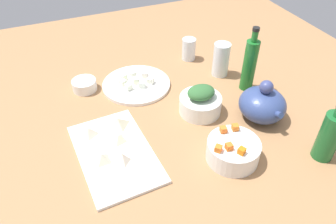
{
  "coord_description": "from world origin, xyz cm",
  "views": [
    {
      "loc": [
        73.47,
        -30.66,
        74.61
      ],
      "look_at": [
        0.0,
        0.0,
        8.0
      ],
      "focal_mm": 35.0,
      "sensor_mm": 36.0,
      "label": 1
    }
  ],
  "objects": [
    {
      "name": "dumpling_4",
      "position": [
        -4.32,
        -15.47,
        5.49
      ],
      "size": [
        6.01,
        6.63,
        2.98
      ],
      "primitive_type": "pyramid",
      "rotation": [
        0.0,
        0.0,
        4.87
      ],
      "color": "beige",
      "rests_on": "cutting_board"
    },
    {
      "name": "carrot_cube_2",
      "position": [
        15.81,
        10.71,
        10.14
      ],
      "size": [
        2.1,
        2.1,
        1.8
      ],
      "primitive_type": "cube",
      "rotation": [
        0.0,
        0.0,
        2.96
      ],
      "color": "orange",
      "rests_on": "bowl_carrots"
    },
    {
      "name": "dumpling_2",
      "position": [
        10.72,
        -18.39,
        5.54
      ],
      "size": [
        4.32,
        3.75,
        3.09
      ],
      "primitive_type": "pyramid",
      "rotation": [
        0.0,
        0.0,
        6.22
      ],
      "color": "beige",
      "rests_on": "cutting_board"
    },
    {
      "name": "plate_tofu",
      "position": [
        -24.39,
        -2.72,
        3.6
      ],
      "size": [
        25.34,
        25.34,
        1.2
      ],
      "primitive_type": "cylinder",
      "color": "white",
      "rests_on": "tabletop"
    },
    {
      "name": "carrot_cube_4",
      "position": [
        21.88,
        5.67,
        10.14
      ],
      "size": [
        2.54,
        2.54,
        1.8
      ],
      "primitive_type": "cube",
      "rotation": [
        0.0,
        0.0,
        0.75
      ],
      "color": "orange",
      "rests_on": "bowl_carrots"
    },
    {
      "name": "tofu_cube_7",
      "position": [
        -28.61,
        -6.36,
        5.3
      ],
      "size": [
        2.95,
        2.95,
        2.2
      ],
      "primitive_type": "cube",
      "rotation": [
        0.0,
        0.0,
        0.46
      ],
      "color": "#ECF6CE",
      "rests_on": "plate_tofu"
    },
    {
      "name": "dumpling_3",
      "position": [
        -3.8,
        -25.02,
        5.36
      ],
      "size": [
        5.25,
        5.52,
        2.71
      ],
      "primitive_type": "pyramid",
      "rotation": [
        0.0,
        0.0,
        1.35
      ],
      "color": "beige",
      "rests_on": "cutting_board"
    },
    {
      "name": "carrot_cube_1",
      "position": [
        16.31,
        14.4,
        10.14
      ],
      "size": [
        2.15,
        2.15,
        1.8
      ],
      "primitive_type": "cube",
      "rotation": [
        0.0,
        0.0,
        2.92
      ],
      "color": "orange",
      "rests_on": "bowl_carrots"
    },
    {
      "name": "bottle_1",
      "position": [
        -7.56,
        34.57,
        13.19
      ],
      "size": [
        4.79,
        4.79,
        24.18
      ],
      "color": "#1C6B27",
      "rests_on": "tabletop"
    },
    {
      "name": "tofu_cube_5",
      "position": [
        -24.49,
        -2.71,
        5.3
      ],
      "size": [
        2.69,
        2.69,
        2.2
      ],
      "primitive_type": "cube",
      "rotation": [
        0.0,
        0.0,
        1.31
      ],
      "color": "#EAEFCC",
      "rests_on": "plate_tofu"
    },
    {
      "name": "tofu_cube_1",
      "position": [
        -28.95,
        -2.56,
        5.3
      ],
      "size": [
        2.73,
        2.73,
        2.2
      ],
      "primitive_type": "cube",
      "rotation": [
        0.0,
        0.0,
        1.86
      ],
      "color": "white",
      "rests_on": "plate_tofu"
    },
    {
      "name": "drinking_glass_1",
      "position": [
        -19.42,
        30.18,
        9.56
      ],
      "size": [
        6.3,
        6.3,
        13.12
      ],
      "primitive_type": "cylinder",
      "color": "white",
      "rests_on": "tabletop"
    },
    {
      "name": "bowl_small_side",
      "position": [
        -29.46,
        -21.07,
        5.0
      ],
      "size": [
        8.84,
        8.84,
        4.0
      ],
      "primitive_type": "cylinder",
      "color": "white",
      "rests_on": "tabletop"
    },
    {
      "name": "dumpling_0",
      "position": [
        8.52,
        -23.67,
        5.4
      ],
      "size": [
        5.82,
        5.83,
        2.8
      ],
      "primitive_type": "pyramid",
      "rotation": [
        0.0,
        0.0,
        0.85
      ],
      "color": "beige",
      "rests_on": "cutting_board"
    },
    {
      "name": "tofu_cube_0",
      "position": [
        -21.11,
        -1.46,
        5.3
      ],
      "size": [
        2.92,
        2.92,
        2.2
      ],
      "primitive_type": "cube",
      "rotation": [
        0.0,
        0.0,
        1.14
      ],
      "color": "white",
      "rests_on": "plate_tofu"
    },
    {
      "name": "cutting_board",
      "position": [
        6.5,
        -19.62,
        3.5
      ],
      "size": [
        34.6,
        22.43,
        1.0
      ],
      "primitive_type": "cube",
      "rotation": [
        0.0,
        0.0,
        0.06
      ],
      "color": "white",
      "rests_on": "tabletop"
    },
    {
      "name": "bowl_greens",
      "position": [
        -1.6,
        12.41,
        6.01
      ],
      "size": [
        14.09,
        14.09,
        6.02
      ],
      "primitive_type": "cylinder",
      "color": "white",
      "rests_on": "tabletop"
    },
    {
      "name": "chopped_greens_mound",
      "position": [
        -1.6,
        12.41,
        11.11
      ],
      "size": [
        7.76,
        9.56,
        4.19
      ],
      "primitive_type": "ellipsoid",
      "rotation": [
        0.0,
        0.0,
        1.6
      ],
      "color": "#336634",
      "rests_on": "bowl_greens"
    },
    {
      "name": "teapot",
      "position": [
        8.7,
        29.64,
        8.49
      ],
      "size": [
        17.15,
        15.1,
        14.44
      ],
      "color": "#35477E",
      "rests_on": "tabletop"
    },
    {
      "name": "dumpling_1",
      "position": [
        2.46,
        -17.19,
        5.18
      ],
      "size": [
        5.48,
        5.35,
        2.36
      ],
      "primitive_type": "pyramid",
      "rotation": [
        0.0,
        0.0,
        2.58
      ],
      "color": "beige",
      "rests_on": "cutting_board"
    },
    {
      "name": "drinking_glass_0",
      "position": [
        -34.78,
        23.89,
        7.54
      ],
      "size": [
        5.61,
        5.61,
        9.07
      ],
      "primitive_type": "cylinder",
      "color": "white",
      "rests_on": "tabletop"
    },
    {
      "name": "tofu_cube_4",
      "position": [
        -22.41,
        2.3,
        5.3
      ],
      "size": [
        3.11,
        3.11,
        2.2
      ],
      "primitive_type": "cube",
      "rotation": [
        0.0,
        0.0,
        2.4
      ],
      "color": "white",
      "rests_on": "plate_tofu"
    },
    {
      "name": "tofu_cube_2",
      "position": [
        -21.72,
        -6.49,
        5.3
      ],
      "size": [
        2.72,
        2.72,
        2.2
      ],
      "primitive_type": "cube",
      "rotation": [
        0.0,
        0.0,
        1.85
      ],
      "color": "white",
      "rests_on": "plate_tofu"
    },
    {
      "name": "tofu_cube_6",
      "position": [
        -26.85,
        1.77,
        5.3
      ],
      "size": [
        2.96,
        2.96,
        2.2
      ],
      "primitive_type": "cube",
      "rotation": [
        0.0,
        0.0,
        1.1
      ],
      "color": "white",
      "rests_on": "plate_tofu"
    },
    {
      "name": "carrot_cube_0",
      "position": [
        22.37,
        8.71,
        10.14
      ],
      "size": [
        1.88,
        1.88,
        1.8
      ],
      "primitive_type": "cube",
      "rotation": [
        0.0,
        0.0,
        1.52
      ],
      "color": "orange",
      "rests_on": "bowl_carrots"
    },
    {
      "name": "bowl_carrots",
      "position": [
        21.0,
        11.38,
        6.12
      ],
      "size": [
        15.18,
        15.18,
        6.24
      ],
      "primitive_type": "cylinder",
      "color": "white",
      "rests_on": "tabletop"
    },
    {
      "name": "tabletop",
      "position": [
        0.0,
        0.0,
        1.5
      ],
      "size": [
        190.0,
        190.0,
        3.0
      ],
      "primitive_type": "cube",
      "color": "#A3744A",
      "rests_on": "ground"
    },
    {
      "name": "bottle_0",
      "position": [
        30.29,
        36.17,
        11.17
      ],
      "size": [
        6.02,
        6.02,
        19.3
      ],
      "color": "#1B632D",
      "rests_on": "tabletop"
    },
    {
      "name": "carrot_cube_3",
      "position": [
        25.06,
        11.04,
        10.14
      ],
      "size": [
        2.42,
        2.42,
        1.8
      ],
      "primitive_type": "cube",
      "rotation": [
        0.0,
        0.0,
        2.04
      ],
      "color": "orange",
      "rests_on": "bowl_carrots"
    },
    {
      "name": "tofu_cube_3",
      "position": [
        -25.13,
        -7.59,
        5.3
      ],
      "size": [
        2.89,
        2.89,
        2.2
      ],
      "primitive_type": "cube",
      "rotation": [
        0.0,
        0.0,
        0.41
      ],
      "color": "white",
      "rests_on": "plate_tofu"
    }
  ]
}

